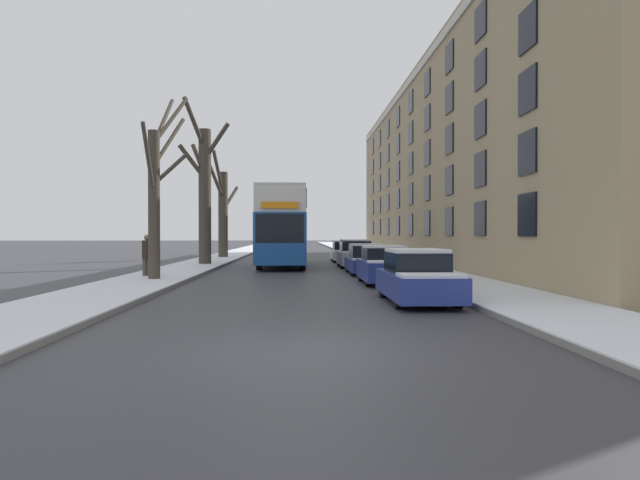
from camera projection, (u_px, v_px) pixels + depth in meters
name	position (u px, v px, depth m)	size (l,w,h in m)	color
ground_plane	(302.00, 352.00, 8.99)	(320.00, 320.00, 0.00)	#38383D
sidewalk_left	(245.00, 251.00, 61.71)	(3.06, 130.00, 0.16)	slate
sidewalk_right	(351.00, 250.00, 62.17)	(3.06, 130.00, 0.16)	slate
terrace_facade_right	(479.00, 168.00, 37.23)	(9.10, 48.15, 12.43)	tan
bare_tree_left_0	(156.00, 191.00, 21.90)	(1.44, 3.80, 7.57)	#423A30
bare_tree_left_1	(204.00, 191.00, 32.72)	(3.01, 2.57, 9.39)	#423A30
bare_tree_left_2	(223.00, 211.00, 42.57)	(1.88, 4.22, 7.94)	#423A30
double_decker_bus	(283.00, 223.00, 32.77)	(2.63, 10.54, 4.37)	#194C99
parked_car_0	(417.00, 278.00, 15.46)	(1.70, 4.24, 1.46)	navy
parked_car_1	(384.00, 266.00, 21.36)	(1.71, 3.91, 1.43)	navy
parked_car_2	(367.00, 260.00, 26.56)	(1.78, 4.30, 1.41)	navy
parked_car_3	(355.00, 255.00, 32.10)	(1.86, 4.15, 1.55)	#9EA3AD
parked_car_4	(346.00, 252.00, 38.37)	(1.88, 4.18, 1.42)	silver
pedestrian_left_sidewalk	(147.00, 255.00, 23.32)	(0.40, 0.40, 1.84)	#4C4742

